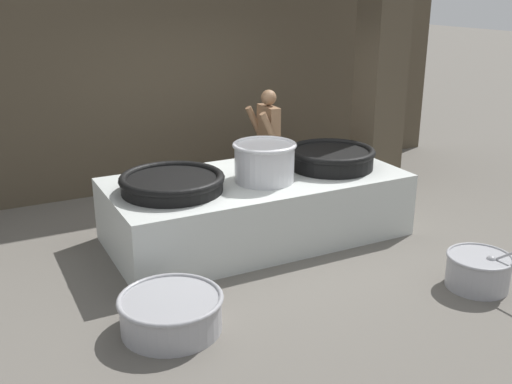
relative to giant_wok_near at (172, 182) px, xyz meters
name	(u,v)px	position (x,y,z in m)	size (l,w,h in m)	color
ground_plane	(256,236)	(1.04, 0.04, -0.86)	(60.00, 60.00, 0.00)	#666059
back_wall	(178,33)	(1.04, 2.51, 1.37)	(9.23, 0.24, 4.44)	#4C4233
support_pillar	(383,36)	(3.36, 0.78, 1.37)	(0.53, 0.53, 4.44)	#4C4233
hearth_platform	(256,207)	(1.04, 0.04, -0.48)	(3.45, 1.64, 0.75)	silver
giant_wok_near	(172,182)	(0.00, 0.00, 0.00)	(1.14, 1.14, 0.19)	black
giant_wok_far	(331,157)	(2.04, -0.03, 0.03)	(1.07, 1.07, 0.24)	black
stock_pot	(264,161)	(1.06, -0.14, 0.13)	(0.73, 0.73, 0.45)	silver
cook	(268,140)	(1.85, 1.26, -0.03)	(0.36, 0.56, 1.53)	#8C6647
prep_bowl_vegetables	(478,269)	(2.44, -2.11, -0.66)	(0.65, 0.76, 0.60)	#9E9EA3
prep_bowl_meat	(171,311)	(-0.56, -1.46, -0.68)	(0.93, 0.93, 0.33)	#9E9EA3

